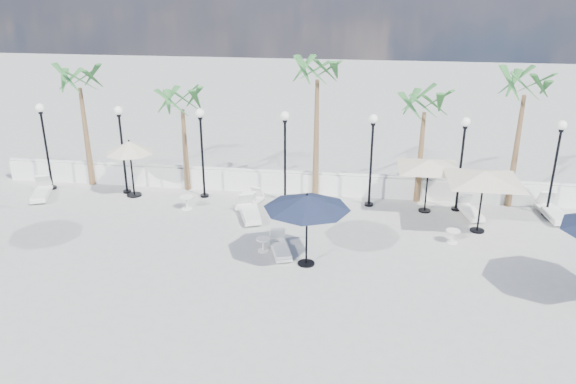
# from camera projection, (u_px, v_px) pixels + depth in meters

# --- Properties ---
(ground) EXTENTS (100.00, 100.00, 0.00)m
(ground) POSITION_uv_depth(u_px,v_px,m) (255.00, 277.00, 17.67)
(ground) COLOR gray
(ground) RESTS_ON ground
(balustrade) EXTENTS (26.00, 0.30, 1.01)m
(balustrade) POSITION_uv_depth(u_px,v_px,m) (288.00, 182.00, 24.43)
(balustrade) COLOR white
(balustrade) RESTS_ON ground
(lamppost_0) EXTENTS (0.36, 0.36, 3.84)m
(lamppost_0) POSITION_uv_depth(u_px,v_px,m) (44.00, 135.00, 24.16)
(lamppost_0) COLOR black
(lamppost_0) RESTS_ON ground
(lamppost_1) EXTENTS (0.36, 0.36, 3.84)m
(lamppost_1) POSITION_uv_depth(u_px,v_px,m) (121.00, 138.00, 23.70)
(lamppost_1) COLOR black
(lamppost_1) RESTS_ON ground
(lamppost_2) EXTENTS (0.36, 0.36, 3.84)m
(lamppost_2) POSITION_uv_depth(u_px,v_px,m) (202.00, 141.00, 23.24)
(lamppost_2) COLOR black
(lamppost_2) RESTS_ON ground
(lamppost_3) EXTENTS (0.36, 0.36, 3.84)m
(lamppost_3) POSITION_uv_depth(u_px,v_px,m) (285.00, 144.00, 22.78)
(lamppost_3) COLOR black
(lamppost_3) RESTS_ON ground
(lamppost_4) EXTENTS (0.36, 0.36, 3.84)m
(lamppost_4) POSITION_uv_depth(u_px,v_px,m) (372.00, 148.00, 22.32)
(lamppost_4) COLOR black
(lamppost_4) RESTS_ON ground
(lamppost_5) EXTENTS (0.36, 0.36, 3.84)m
(lamppost_5) POSITION_uv_depth(u_px,v_px,m) (462.00, 151.00, 21.86)
(lamppost_5) COLOR black
(lamppost_5) RESTS_ON ground
(lamppost_6) EXTENTS (0.36, 0.36, 3.84)m
(lamppost_6) POSITION_uv_depth(u_px,v_px,m) (557.00, 155.00, 21.40)
(lamppost_6) COLOR black
(lamppost_6) RESTS_ON ground
(palm_0) EXTENTS (2.60, 2.60, 5.50)m
(palm_0) POSITION_uv_depth(u_px,v_px,m) (80.00, 85.00, 23.96)
(palm_0) COLOR brown
(palm_0) RESTS_ON ground
(palm_1) EXTENTS (2.60, 2.60, 4.70)m
(palm_1) POSITION_uv_depth(u_px,v_px,m) (182.00, 106.00, 23.65)
(palm_1) COLOR brown
(palm_1) RESTS_ON ground
(palm_2) EXTENTS (2.60, 2.60, 6.10)m
(palm_2) POSITION_uv_depth(u_px,v_px,m) (317.00, 77.00, 22.42)
(palm_2) COLOR brown
(palm_2) RESTS_ON ground
(palm_3) EXTENTS (2.60, 2.60, 4.90)m
(palm_3) POSITION_uv_depth(u_px,v_px,m) (425.00, 109.00, 22.27)
(palm_3) COLOR brown
(palm_3) RESTS_ON ground
(palm_4) EXTENTS (2.60, 2.60, 5.70)m
(palm_4) POSITION_uv_depth(u_px,v_px,m) (525.00, 92.00, 21.51)
(palm_4) COLOR brown
(palm_4) RESTS_ON ground
(lounger_1) EXTENTS (1.25, 2.01, 0.72)m
(lounger_1) POSITION_uv_depth(u_px,v_px,m) (41.00, 192.00, 23.96)
(lounger_1) COLOR white
(lounger_1) RESTS_ON ground
(lounger_2) EXTENTS (0.97, 1.70, 0.61)m
(lounger_2) POSITION_uv_depth(u_px,v_px,m) (250.00, 202.00, 23.06)
(lounger_2) COLOR white
(lounger_2) RESTS_ON ground
(lounger_3) EXTENTS (1.10, 1.94, 0.69)m
(lounger_3) POSITION_uv_depth(u_px,v_px,m) (251.00, 210.00, 22.19)
(lounger_3) COLOR white
(lounger_3) RESTS_ON ground
(lounger_4) EXTENTS (1.03, 1.77, 0.63)m
(lounger_4) POSITION_uv_depth(u_px,v_px,m) (280.00, 248.00, 19.13)
(lounger_4) COLOR white
(lounger_4) RESTS_ON ground
(lounger_5) EXTENTS (1.28, 2.02, 0.72)m
(lounger_5) POSITION_uv_depth(u_px,v_px,m) (249.00, 213.00, 21.89)
(lounger_5) COLOR white
(lounger_5) RESTS_ON ground
(lounger_6) EXTENTS (0.88, 2.12, 0.77)m
(lounger_6) POSITION_uv_depth(u_px,v_px,m) (553.00, 212.00, 21.93)
(lounger_6) COLOR white
(lounger_6) RESTS_ON ground
(lounger_7) EXTENTS (0.91, 1.81, 0.65)m
(lounger_7) POSITION_uv_depth(u_px,v_px,m) (470.00, 211.00, 22.12)
(lounger_7) COLOR white
(lounger_7) RESTS_ON ground
(side_table_0) EXTENTS (0.56, 0.56, 0.54)m
(side_table_0) POSITION_uv_depth(u_px,v_px,m) (187.00, 201.00, 22.76)
(side_table_0) COLOR white
(side_table_0) RESTS_ON ground
(side_table_1) EXTENTS (0.49, 0.49, 0.48)m
(side_table_1) POSITION_uv_depth(u_px,v_px,m) (263.00, 244.00, 19.26)
(side_table_1) COLOR white
(side_table_1) RESTS_ON ground
(side_table_2) EXTENTS (0.50, 0.50, 0.48)m
(side_table_2) POSITION_uv_depth(u_px,v_px,m) (453.00, 235.00, 19.86)
(side_table_2) COLOR white
(side_table_2) RESTS_ON ground
(parasol_navy_mid) EXTENTS (2.80, 2.80, 2.51)m
(parasol_navy_mid) POSITION_uv_depth(u_px,v_px,m) (307.00, 202.00, 17.68)
(parasol_navy_mid) COLOR black
(parasol_navy_mid) RESTS_ON ground
(parasol_cream_sq_a) EXTENTS (5.17, 5.17, 2.54)m
(parasol_cream_sq_a) POSITION_uv_depth(u_px,v_px,m) (485.00, 172.00, 20.02)
(parasol_cream_sq_a) COLOR black
(parasol_cream_sq_a) RESTS_ON ground
(parasol_cream_sq_b) EXTENTS (4.69, 4.69, 2.35)m
(parasol_cream_sq_b) POSITION_uv_depth(u_px,v_px,m) (429.00, 160.00, 21.86)
(parasol_cream_sq_b) COLOR black
(parasol_cream_sq_b) RESTS_ON ground
(parasol_cream_small) EXTENTS (2.04, 2.04, 2.50)m
(parasol_cream_small) POSITION_uv_depth(u_px,v_px,m) (129.00, 148.00, 23.49)
(parasol_cream_small) COLOR black
(parasol_cream_small) RESTS_ON ground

